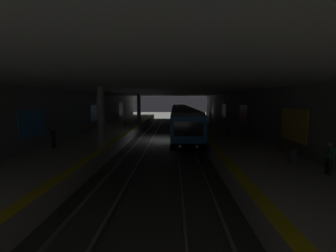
% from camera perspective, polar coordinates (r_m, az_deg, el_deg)
% --- Properties ---
extents(ground_plane, '(120.00, 120.00, 0.00)m').
position_cam_1_polar(ground_plane, '(25.40, -0.90, -3.70)').
color(ground_plane, '#42423F').
extents(track_left, '(60.00, 1.53, 0.16)m').
position_cam_1_polar(track_left, '(25.39, 4.07, -3.54)').
color(track_left, gray).
rests_on(track_left, ground).
extents(track_right, '(60.00, 1.53, 0.16)m').
position_cam_1_polar(track_right, '(25.58, -5.84, -3.48)').
color(track_right, gray).
rests_on(track_right, ground).
extents(platform_left, '(60.00, 5.30, 1.06)m').
position_cam_1_polar(platform_left, '(25.88, 13.75, -2.52)').
color(platform_left, '#B7B2A8').
rests_on(platform_left, ground).
extents(platform_right, '(60.00, 5.30, 1.06)m').
position_cam_1_polar(platform_right, '(26.42, -15.26, -2.38)').
color(platform_right, '#B7B2A8').
rests_on(platform_right, ground).
extents(wall_left, '(60.00, 0.56, 5.60)m').
position_cam_1_polar(wall_left, '(26.43, 20.03, 2.42)').
color(wall_left, slate).
rests_on(wall_left, ground).
extents(wall_right, '(60.00, 0.56, 5.60)m').
position_cam_1_polar(wall_right, '(27.18, -21.25, 2.48)').
color(wall_right, slate).
rests_on(wall_right, ground).
extents(ceiling_slab, '(60.00, 19.40, 0.40)m').
position_cam_1_polar(ceiling_slab, '(25.01, -0.93, 9.48)').
color(ceiling_slab, beige).
rests_on(ceiling_slab, wall_left).
extents(pillar_near, '(0.56, 0.56, 4.55)m').
position_cam_1_polar(pillar_near, '(17.01, -17.07, 2.14)').
color(pillar_near, gray).
rests_on(pillar_near, platform_right).
extents(pillar_far, '(0.56, 0.56, 4.55)m').
position_cam_1_polar(pillar_far, '(34.10, -7.63, 4.53)').
color(pillar_far, gray).
rests_on(pillar_far, platform_right).
extents(metro_train, '(39.69, 2.83, 3.49)m').
position_cam_1_polar(metro_train, '(36.54, 3.31, 2.68)').
color(metro_train, '#19569E').
rests_on(metro_train, track_left).
extents(bench_left_near, '(1.70, 0.47, 0.86)m').
position_cam_1_polar(bench_left_near, '(16.27, 28.92, -4.84)').
color(bench_left_near, '#262628').
rests_on(bench_left_near, platform_left).
extents(bench_left_mid, '(1.70, 0.47, 0.86)m').
position_cam_1_polar(bench_left_mid, '(23.61, 19.96, -1.04)').
color(bench_left_mid, '#262628').
rests_on(bench_left_mid, platform_left).
extents(bench_right_near, '(1.70, 0.47, 0.86)m').
position_cam_1_polar(bench_right_near, '(25.88, -20.26, -0.40)').
color(bench_right_near, '#262628').
rests_on(bench_right_near, platform_right).
extents(bench_right_mid, '(1.70, 0.47, 0.86)m').
position_cam_1_polar(bench_right_mid, '(29.85, -17.24, 0.61)').
color(bench_right_mid, '#262628').
rests_on(bench_right_mid, platform_right).
extents(bench_right_far, '(1.70, 0.47, 0.86)m').
position_cam_1_polar(bench_right_far, '(39.91, -12.40, 2.23)').
color(bench_right_far, '#262628').
rests_on(bench_right_far, platform_right).
extents(person_waiting_near, '(0.60, 0.22, 1.64)m').
position_cam_1_polar(person_waiting_near, '(36.88, -13.10, 2.41)').
color(person_waiting_near, '#3D3D3D').
rests_on(person_waiting_near, platform_right).
extents(person_walking_mid, '(0.60, 0.24, 1.75)m').
position_cam_1_polar(person_walking_mid, '(37.66, 11.02, 2.65)').
color(person_walking_mid, black).
rests_on(person_walking_mid, platform_left).
extents(person_standing_far, '(0.60, 0.22, 1.58)m').
position_cam_1_polar(person_standing_far, '(13.06, 36.51, -6.54)').
color(person_standing_far, black).
rests_on(person_standing_far, platform_left).
extents(person_boarding, '(0.60, 0.22, 1.58)m').
position_cam_1_polar(person_boarding, '(18.40, -27.77, -2.49)').
color(person_boarding, '#262626').
rests_on(person_boarding, platform_right).
extents(suitcase_rolling, '(0.41, 0.25, 0.91)m').
position_cam_1_polar(suitcase_rolling, '(23.49, 15.33, -1.44)').
color(suitcase_rolling, maroon).
rests_on(suitcase_rolling, platform_left).
extents(backpack_on_floor, '(0.30, 0.20, 0.40)m').
position_cam_1_polar(backpack_on_floor, '(32.18, -11.13, 0.63)').
color(backpack_on_floor, '#1E512D').
rests_on(backpack_on_floor, platform_right).
extents(trash_bin, '(0.44, 0.44, 0.85)m').
position_cam_1_polar(trash_bin, '(14.34, 29.70, -6.76)').
color(trash_bin, '#595B5E').
rests_on(trash_bin, platform_left).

